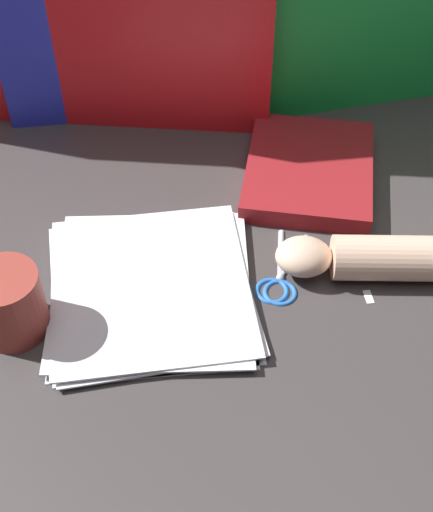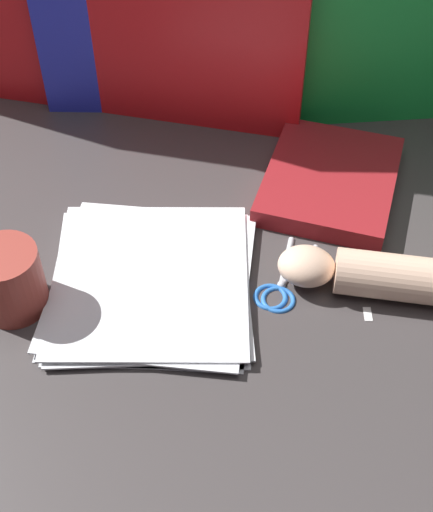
# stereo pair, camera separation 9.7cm
# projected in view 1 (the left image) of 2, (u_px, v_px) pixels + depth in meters

# --- Properties ---
(ground_plane) EXTENTS (6.00, 6.00, 0.00)m
(ground_plane) POSITION_uv_depth(u_px,v_px,m) (202.00, 288.00, 1.01)
(ground_plane) COLOR #3D3838
(paper_stack) EXTENTS (0.30, 0.32, 0.02)m
(paper_stack) POSITION_uv_depth(u_px,v_px,m) (151.00, 288.00, 1.00)
(paper_stack) COLOR white
(paper_stack) RESTS_ON ground_plane
(book_closed) EXTENTS (0.25, 0.29, 0.03)m
(book_closed) POSITION_uv_depth(u_px,v_px,m) (309.00, 171.00, 1.16)
(book_closed) COLOR maroon
(book_closed) RESTS_ON ground_plane
(scissors) EXTENTS (0.11, 0.15, 0.01)m
(scissors) POSITION_uv_depth(u_px,v_px,m) (280.00, 278.00, 1.01)
(scissors) COLOR silver
(scissors) RESTS_ON ground_plane
(hand_forearm) EXTENTS (0.32, 0.10, 0.07)m
(hand_forearm) POSITION_uv_depth(u_px,v_px,m) (391.00, 258.00, 1.00)
(hand_forearm) COLOR beige
(hand_forearm) RESTS_ON ground_plane
(paper_scrap_near) EXTENTS (0.02, 0.01, 0.00)m
(paper_scrap_near) POSITION_uv_depth(u_px,v_px,m) (216.00, 300.00, 0.99)
(paper_scrap_near) COLOR white
(paper_scrap_near) RESTS_ON ground_plane
(paper_scrap_mid) EXTENTS (0.01, 0.02, 0.00)m
(paper_scrap_mid) POSITION_uv_depth(u_px,v_px,m) (369.00, 297.00, 1.00)
(paper_scrap_mid) COLOR white
(paper_scrap_mid) RESTS_ON ground_plane
(mug) EXTENTS (0.09, 0.09, 0.10)m
(mug) POSITION_uv_depth(u_px,v_px,m) (9.00, 303.00, 0.93)
(mug) COLOR #99382D
(mug) RESTS_ON ground_plane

